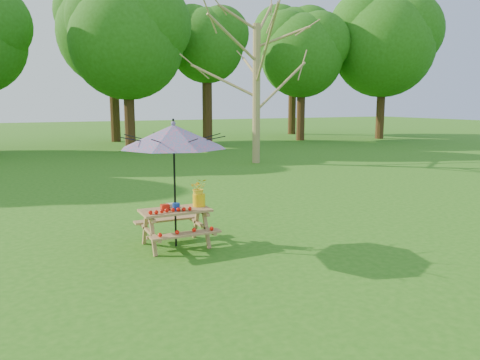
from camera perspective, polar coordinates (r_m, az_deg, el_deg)
name	(u,v)px	position (r m, az deg, el deg)	size (l,w,h in m)	color
picnic_table	(176,228)	(8.37, -7.84, -5.86)	(1.20, 1.32, 0.67)	#9E6C47
patio_umbrella	(174,136)	(8.09, -8.10, 5.29)	(2.04, 2.04, 2.25)	black
produce_bins	(171,207)	(8.27, -8.39, -3.23)	(0.29, 0.42, 0.13)	red
tomatoes_row	(170,210)	(8.07, -8.52, -3.68)	(0.77, 0.13, 0.07)	red
flower_bucket	(199,191)	(8.43, -5.03, -1.41)	(0.37, 0.34, 0.51)	yellow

